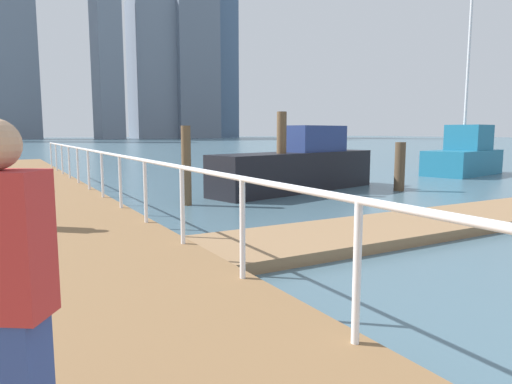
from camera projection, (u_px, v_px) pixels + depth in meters
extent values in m
plane|color=#476675|center=(144.00, 179.00, 18.96)|extent=(300.00, 300.00, 0.00)
cube|color=#93704C|center=(445.00, 221.00, 9.63)|extent=(12.50, 2.00, 0.18)
cylinder|color=white|center=(357.00, 273.00, 3.30)|extent=(0.06, 0.06, 1.05)
cylinder|color=white|center=(242.00, 229.00, 4.80)|extent=(0.06, 0.06, 1.05)
cylinder|color=white|center=(182.00, 206.00, 6.30)|extent=(0.06, 0.06, 1.05)
cylinder|color=white|center=(145.00, 192.00, 7.79)|extent=(0.06, 0.06, 1.05)
cylinder|color=white|center=(120.00, 182.00, 9.29)|extent=(0.06, 0.06, 1.05)
cylinder|color=white|center=(102.00, 175.00, 10.79)|extent=(0.06, 0.06, 1.05)
cylinder|color=white|center=(89.00, 170.00, 12.29)|extent=(0.06, 0.06, 1.05)
cylinder|color=white|center=(78.00, 166.00, 13.78)|extent=(0.06, 0.06, 1.05)
cylinder|color=white|center=(69.00, 162.00, 15.28)|extent=(0.06, 0.06, 1.05)
cylinder|color=white|center=(62.00, 160.00, 16.78)|extent=(0.06, 0.06, 1.05)
cylinder|color=white|center=(56.00, 157.00, 18.27)|extent=(0.06, 0.06, 1.05)
cylinder|color=white|center=(51.00, 155.00, 19.77)|extent=(0.06, 0.06, 1.05)
cylinder|color=white|center=(131.00, 158.00, 8.48)|extent=(0.06, 26.06, 0.06)
cylinder|color=brown|center=(281.00, 153.00, 14.24)|extent=(0.30, 0.30, 2.53)
cylinder|color=brown|center=(186.00, 166.00, 12.11)|extent=(0.25, 0.25, 2.08)
cylinder|color=brown|center=(400.00, 167.00, 15.14)|extent=(0.34, 0.34, 1.59)
cube|color=#1E6B8C|center=(463.00, 162.00, 20.86)|extent=(4.61, 2.83, 1.10)
cube|color=#1E6B8C|center=(469.00, 137.00, 21.07)|extent=(2.10, 1.89, 1.13)
cylinder|color=silver|center=(468.00, 60.00, 20.29)|extent=(0.12, 0.12, 7.85)
cube|color=black|center=(296.00, 172.00, 15.10)|extent=(6.60, 2.91, 1.26)
cube|color=navy|center=(314.00, 139.00, 15.56)|extent=(2.40, 1.62, 0.86)
cube|color=#BF3333|center=(1.00, 245.00, 1.88)|extent=(0.42, 0.38, 0.61)
cube|color=slate|center=(13.00, 3.00, 119.76)|extent=(11.14, 8.85, 70.02)
cube|color=slate|center=(107.00, 59.00, 121.38)|extent=(6.84, 8.64, 41.37)
cube|color=slate|center=(155.00, 71.00, 133.22)|extent=(13.35, 12.40, 38.74)
cube|color=slate|center=(195.00, 34.00, 133.60)|extent=(13.23, 8.24, 59.50)
cube|color=slate|center=(216.00, 68.00, 150.48)|extent=(10.37, 12.25, 44.59)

